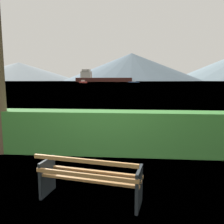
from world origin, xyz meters
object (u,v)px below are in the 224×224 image
park_bench (90,178)px  sailboat_mid (134,82)px  fishing_boat_near (83,82)px  cargo_ship_large (99,78)px

park_bench → sailboat_mid: 181.20m
fishing_boat_near → sailboat_mid: fishing_boat_near is taller
sailboat_mid → fishing_boat_near: bearing=-139.8°
cargo_ship_large → sailboat_mid: (38.10, -73.00, -3.40)m
sailboat_mid → cargo_ship_large: bearing=117.6°
park_bench → sailboat_mid: sailboat_mid is taller
cargo_ship_large → fishing_boat_near: bearing=-88.3°
fishing_boat_near → sailboat_mid: bearing=40.2°
fishing_boat_near → cargo_ship_large: bearing=91.7°
park_bench → sailboat_mid: (2.51, 181.18, 0.05)m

